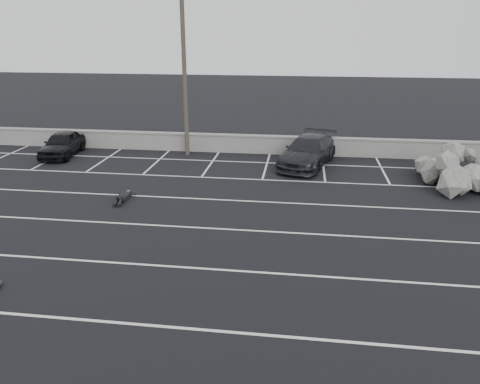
# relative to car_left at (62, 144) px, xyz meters

# --- Properties ---
(ground) EXTENTS (120.00, 120.00, 0.00)m
(ground) POSITION_rel_car_left_xyz_m (10.71, -12.00, -0.69)
(ground) COLOR black
(ground) RESTS_ON ground
(seawall) EXTENTS (50.00, 0.45, 1.06)m
(seawall) POSITION_rel_car_left_xyz_m (10.71, 2.00, -0.14)
(seawall) COLOR gray
(seawall) RESTS_ON ground
(stall_lines) EXTENTS (36.00, 20.05, 0.01)m
(stall_lines) POSITION_rel_car_left_xyz_m (10.62, -7.59, -0.68)
(stall_lines) COLOR silver
(stall_lines) RESTS_ON ground
(car_left) EXTENTS (2.04, 4.19, 1.38)m
(car_left) POSITION_rel_car_left_xyz_m (0.00, 0.00, 0.00)
(car_left) COLOR black
(car_left) RESTS_ON ground
(car_right) EXTENTS (3.52, 5.61, 1.51)m
(car_right) POSITION_rel_car_left_xyz_m (13.85, -0.16, 0.07)
(car_right) COLOR black
(car_right) RESTS_ON ground
(utility_pole) EXTENTS (1.20, 0.24, 8.98)m
(utility_pole) POSITION_rel_car_left_xyz_m (6.99, 1.20, 3.86)
(utility_pole) COLOR #4C4238
(utility_pole) RESTS_ON ground
(trash_bin) EXTENTS (0.70, 0.70, 1.07)m
(trash_bin) POSITION_rel_car_left_xyz_m (14.32, 1.20, -0.15)
(trash_bin) COLOR #27272A
(trash_bin) RESTS_ON ground
(riprap_pile) EXTENTS (5.20, 4.64, 1.37)m
(riprap_pile) POSITION_rel_car_left_xyz_m (21.36, -2.80, -0.12)
(riprap_pile) COLOR gray
(riprap_pile) RESTS_ON ground
(person) EXTENTS (0.96, 2.14, 0.42)m
(person) POSITION_rel_car_left_xyz_m (6.08, -6.36, -0.48)
(person) COLOR black
(person) RESTS_ON ground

